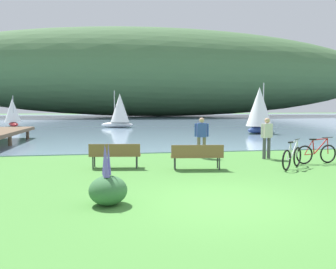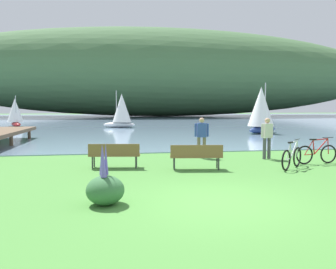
# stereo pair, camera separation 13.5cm
# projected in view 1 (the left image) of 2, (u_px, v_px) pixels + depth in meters

# --- Properties ---
(ground_plane) EXTENTS (200.00, 200.00, 0.00)m
(ground_plane) POSITION_uv_depth(u_px,v_px,m) (225.00, 202.00, 7.85)
(ground_plane) COLOR #478438
(bay_water) EXTENTS (180.00, 80.00, 0.04)m
(bay_water) POSITION_uv_depth(u_px,v_px,m) (128.00, 120.00, 55.44)
(bay_water) COLOR #7A99B2
(bay_water) RESTS_ON ground
(distant_hillside) EXTENTS (103.02, 28.00, 18.58)m
(distant_hillside) POSITION_uv_depth(u_px,v_px,m) (158.00, 73.00, 74.27)
(distant_hillside) COLOR #42663D
(distant_hillside) RESTS_ON bay_water
(park_bench_near_camera) EXTENTS (1.84, 0.69, 0.88)m
(park_bench_near_camera) POSITION_uv_depth(u_px,v_px,m) (197.00, 155.00, 11.85)
(park_bench_near_camera) COLOR brown
(park_bench_near_camera) RESTS_ON ground
(park_bench_further_along) EXTENTS (1.85, 0.71, 0.88)m
(park_bench_further_along) POSITION_uv_depth(u_px,v_px,m) (115.00, 154.00, 12.15)
(park_bench_further_along) COLOR brown
(park_bench_further_along) RESTS_ON ground
(bicycle_leaning_near_bench) EXTENTS (1.77, 0.23, 1.01)m
(bicycle_leaning_near_bench) POSITION_uv_depth(u_px,v_px,m) (316.00, 153.00, 13.11)
(bicycle_leaning_near_bench) COLOR black
(bicycle_leaning_near_bench) RESTS_ON ground
(bicycle_beside_path) EXTENTS (1.38, 1.20, 1.01)m
(bicycle_beside_path) POSITION_uv_depth(u_px,v_px,m) (292.00, 157.00, 12.12)
(bicycle_beside_path) COLOR black
(bicycle_beside_path) RESTS_ON ground
(person_at_shoreline) EXTENTS (0.61, 0.26, 1.71)m
(person_at_shoreline) POSITION_uv_depth(u_px,v_px,m) (202.00, 135.00, 14.62)
(person_at_shoreline) COLOR #72604C
(person_at_shoreline) RESTS_ON ground
(person_on_the_grass) EXTENTS (0.59, 0.31, 1.71)m
(person_on_the_grass) POSITION_uv_depth(u_px,v_px,m) (267.00, 135.00, 14.29)
(person_on_the_grass) COLOR #4C4C51
(person_on_the_grass) RESTS_ON ground
(echium_bush_closest_to_camera) EXTENTS (0.85, 0.85, 1.39)m
(echium_bush_closest_to_camera) POSITION_uv_depth(u_px,v_px,m) (108.00, 188.00, 7.62)
(echium_bush_closest_to_camera) COLOR #386B3D
(echium_bush_closest_to_camera) RESTS_ON ground
(sailboat_nearest_to_shore) EXTENTS (2.20, 2.86, 3.28)m
(sailboat_nearest_to_shore) POSITION_uv_depth(u_px,v_px,m) (13.00, 112.00, 36.54)
(sailboat_nearest_to_shore) COLOR #B22323
(sailboat_nearest_to_shore) RESTS_ON bay_water
(sailboat_mid_bay) EXTENTS (3.37, 2.94, 4.02)m
(sailboat_mid_bay) POSITION_uv_depth(u_px,v_px,m) (259.00, 110.00, 27.03)
(sailboat_mid_bay) COLOR navy
(sailboat_mid_bay) RESTS_ON bay_water
(sailboat_toward_hillside) EXTENTS (3.30, 2.19, 3.75)m
(sailboat_toward_hillside) POSITION_uv_depth(u_px,v_px,m) (119.00, 110.00, 34.74)
(sailboat_toward_hillside) COLOR white
(sailboat_toward_hillside) RESTS_ON bay_water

